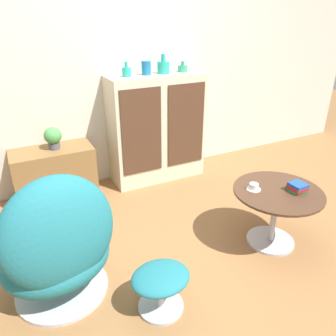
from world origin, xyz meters
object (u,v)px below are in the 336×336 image
object	(u,v)px
ottoman	(161,282)
coffee_table	(276,206)
vase_leftmost	(127,71)
teacup	(254,187)
tv_console	(55,174)
vase_inner_right	(163,67)
vase_inner_left	(146,68)
sideboard	(157,128)
egg_chair	(58,247)
potted_plant	(53,137)
book_stack	(297,187)
vase_rightmost	(183,68)

from	to	relation	value
ottoman	coffee_table	distance (m)	1.09
vase_leftmost	teacup	world-z (taller)	vase_leftmost
tv_console	vase_inner_right	world-z (taller)	vase_inner_right
vase_inner_right	ottoman	bearing A→B (deg)	-116.82
vase_inner_left	vase_inner_right	size ratio (longest dim) A/B	0.72
sideboard	ottoman	distance (m)	1.87
egg_chair	coffee_table	xyz separation A→B (m)	(1.58, -0.17, -0.06)
ottoman	vase_inner_left	size ratio (longest dim) A/B	2.72
coffee_table	potted_plant	size ratio (longest dim) A/B	3.18
egg_chair	sideboard	bearing A→B (deg)	45.83
ottoman	vase_leftmost	world-z (taller)	vase_leftmost
vase_inner_left	coffee_table	bearing A→B (deg)	-74.56
potted_plant	book_stack	size ratio (longest dim) A/B	1.66
vase_leftmost	teacup	bearing A→B (deg)	-71.74
egg_chair	potted_plant	size ratio (longest dim) A/B	4.30
ottoman	tv_console	bearing A→B (deg)	101.00
sideboard	tv_console	distance (m)	1.13
vase_leftmost	potted_plant	distance (m)	0.92
vase_leftmost	vase_inner_left	world-z (taller)	vase_leftmost
coffee_table	potted_plant	distance (m)	2.04
potted_plant	book_stack	xyz separation A→B (m)	(1.47, -1.56, -0.13)
sideboard	book_stack	bearing A→B (deg)	-74.73
ottoman	teacup	bearing A→B (deg)	17.40
vase_inner_left	potted_plant	world-z (taller)	vase_inner_left
ottoman	vase_inner_left	world-z (taller)	vase_inner_left
potted_plant	vase_inner_right	bearing A→B (deg)	-0.28
tv_console	vase_leftmost	xyz separation A→B (m)	(0.78, -0.00, 0.91)
vase_inner_left	potted_plant	distance (m)	1.10
sideboard	tv_console	bearing A→B (deg)	179.54
coffee_table	sideboard	bearing A→B (deg)	101.85
sideboard	vase_inner_left	bearing A→B (deg)	177.76
sideboard	coffee_table	distance (m)	1.53
vase_inner_right	teacup	size ratio (longest dim) A/B	1.71
vase_inner_right	potted_plant	world-z (taller)	vase_inner_right
ottoman	vase_rightmost	distance (m)	2.20
vase_leftmost	vase_rightmost	size ratio (longest dim) A/B	1.30
vase_leftmost	vase_inner_right	distance (m)	0.39
sideboard	ottoman	world-z (taller)	sideboard
vase_inner_right	coffee_table	bearing A→B (deg)	-81.40
vase_leftmost	vase_inner_left	bearing A→B (deg)	0.00
egg_chair	potted_plant	world-z (taller)	egg_chair
teacup	sideboard	bearing A→B (deg)	96.42
vase_inner_right	teacup	world-z (taller)	vase_inner_right
sideboard	vase_inner_left	size ratio (longest dim) A/B	8.43
vase_leftmost	sideboard	bearing A→B (deg)	-0.74
tv_console	vase_leftmost	distance (m)	1.20
egg_chair	vase_inner_left	xyz separation A→B (m)	(1.17, 1.31, 0.79)
book_stack	vase_inner_right	bearing A→B (deg)	102.24
vase_inner_right	sideboard	bearing A→B (deg)	-177.42
vase_inner_right	vase_rightmost	size ratio (longest dim) A/B	1.76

